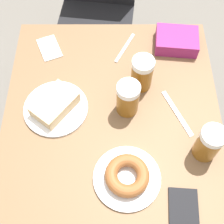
{
  "coord_description": "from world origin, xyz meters",
  "views": [
    {
      "loc": [
        0.0,
        -0.53,
        1.69
      ],
      "look_at": [
        0.0,
        0.0,
        0.76
      ],
      "focal_mm": 50.0,
      "sensor_mm": 36.0,
      "label": 1
    }
  ],
  "objects": [
    {
      "name": "chair",
      "position": [
        -0.08,
        0.8,
        0.53
      ],
      "size": [
        0.44,
        0.44,
        0.86
      ],
      "rotation": [
        0.0,
        0.0,
        -0.12
      ],
      "color": "black",
      "rests_on": "ground_plane"
    },
    {
      "name": "beer_mug_left",
      "position": [
        0.3,
        -0.14,
        0.81
      ],
      "size": [
        0.08,
        0.08,
        0.13
      ],
      "color": "#8C5619",
      "rests_on": "table"
    },
    {
      "name": "beer_mug_center",
      "position": [
        0.05,
        0.03,
        0.81
      ],
      "size": [
        0.08,
        0.08,
        0.13
      ],
      "color": "#8C5619",
      "rests_on": "table"
    },
    {
      "name": "ground_plane",
      "position": [
        0.0,
        0.0,
        0.0
      ],
      "size": [
        8.0,
        8.0,
        0.0
      ],
      "primitive_type": "plane",
      "color": "#666059"
    },
    {
      "name": "table",
      "position": [
        0.0,
        0.0,
        0.67
      ],
      "size": [
        0.76,
        0.87,
        0.74
      ],
      "color": "brown",
      "rests_on": "ground_plane"
    },
    {
      "name": "plate_with_donut",
      "position": [
        0.05,
        -0.23,
        0.76
      ],
      "size": [
        0.21,
        0.21,
        0.05
      ],
      "color": "silver",
      "rests_on": "table"
    },
    {
      "name": "beer_mug_right",
      "position": [
        0.11,
        0.13,
        0.81
      ],
      "size": [
        0.08,
        0.08,
        0.13
      ],
      "color": "#8C5619",
      "rests_on": "table"
    },
    {
      "name": "plate_with_cake",
      "position": [
        -0.2,
        0.02,
        0.76
      ],
      "size": [
        0.23,
        0.23,
        0.05
      ],
      "color": "silver",
      "rests_on": "table"
    },
    {
      "name": "passport_near_edge",
      "position": [
        0.21,
        -0.32,
        0.75
      ],
      "size": [
        0.1,
        0.13,
        0.01
      ],
      "rotation": [
        0.0,
        0.0,
        3.07
      ],
      "color": "black",
      "rests_on": "table"
    },
    {
      "name": "blue_pouch",
      "position": [
        0.25,
        0.32,
        0.77
      ],
      "size": [
        0.17,
        0.14,
        0.05
      ],
      "rotation": [
        0.0,
        0.0,
        6.18
      ],
      "color": "#8C2366",
      "rests_on": "table"
    },
    {
      "name": "napkin_folded",
      "position": [
        -0.25,
        0.3,
        0.75
      ],
      "size": [
        0.11,
        0.14,
        0.0
      ],
      "rotation": [
        0.0,
        0.0,
        5.11
      ],
      "color": "white",
      "rests_on": "table"
    },
    {
      "name": "fork",
      "position": [
        0.05,
        0.3,
        0.74
      ],
      "size": [
        0.08,
        0.15,
        0.0
      ],
      "rotation": [
        0.0,
        0.0,
        2.67
      ],
      "color": "silver",
      "rests_on": "table"
    },
    {
      "name": "knife",
      "position": [
        0.23,
        0.01,
        0.74
      ],
      "size": [
        0.1,
        0.19,
        0.0
      ],
      "rotation": [
        0.0,
        0.0,
        0.43
      ],
      "color": "silver",
      "rests_on": "table"
    }
  ]
}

